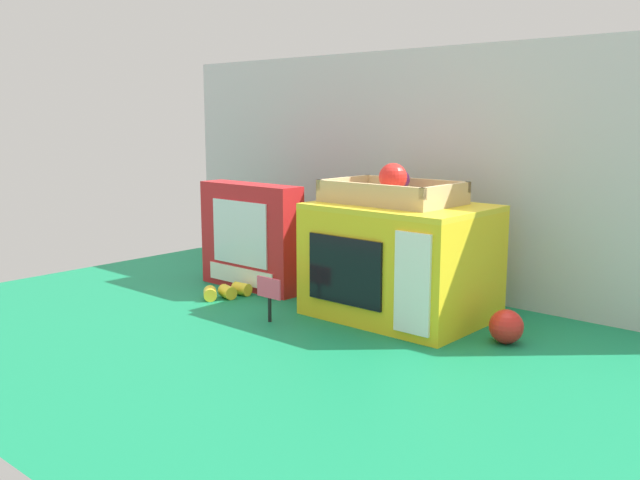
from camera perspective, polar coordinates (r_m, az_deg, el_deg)
The scene contains 8 objects.
ground_plane at distance 1.65m, azimuth 1.02°, elevation -5.63°, with size 1.70×1.70×0.00m, color #147A4C.
display_back_panel at distance 1.84m, azimuth 7.24°, elevation 5.66°, with size 1.61×0.03×0.62m, color #B7BABF.
toy_microwave at distance 1.57m, azimuth 6.61°, elevation -1.72°, with size 0.38×0.29×0.26m.
food_groups_crate at distance 1.58m, azimuth 5.98°, elevation 3.92°, with size 0.29×0.19×0.09m.
cookie_set_box at distance 1.83m, azimuth -5.71°, elevation 0.28°, with size 0.31×0.08×0.28m.
price_sign at distance 1.53m, azimuth -4.21°, elevation -4.33°, with size 0.07×0.01×0.10m.
loose_toy_banana at distance 1.76m, azimuth -7.68°, elevation -4.21°, with size 0.07×0.13×0.03m.
loose_toy_apple at distance 1.45m, azimuth 15.03°, elevation -6.87°, with size 0.07×0.07×0.07m, color red.
Camera 1 is at (1.03, -1.21, 0.45)m, focal length 39.01 mm.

